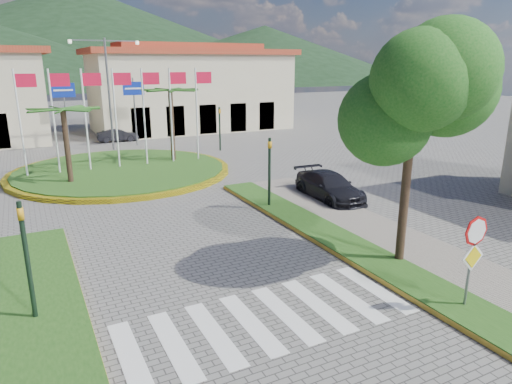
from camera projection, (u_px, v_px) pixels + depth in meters
name	position (u px, v px, depth m)	size (l,w,h in m)	color
sidewalk_right	(491.00, 298.00, 12.53)	(4.00, 28.00, 0.15)	gray
verge_right	(461.00, 308.00, 12.00)	(1.60, 28.00, 0.18)	#1F4B15
crosswalk	(265.00, 319.00, 11.64)	(8.00, 3.00, 0.01)	silver
roundabout_island	(122.00, 170.00, 27.00)	(12.70, 12.70, 6.00)	yellow
stop_sign	(473.00, 248.00, 11.55)	(0.80, 0.11, 2.65)	slate
deciduous_tree	(414.00, 103.00, 13.48)	(3.60, 3.60, 6.80)	black
traffic_light_left	(26.00, 251.00, 10.97)	(0.15, 0.18, 3.20)	black
traffic_light_right	(269.00, 166.00, 19.93)	(0.15, 0.18, 3.20)	black
traffic_light_far	(220.00, 124.00, 33.45)	(0.18, 0.15, 3.20)	black
direction_sign_west	(65.00, 103.00, 32.89)	(1.60, 0.14, 5.20)	slate
direction_sign_east	(134.00, 100.00, 35.08)	(1.60, 0.14, 5.20)	slate
street_lamp_centre	(109.00, 88.00, 33.11)	(4.80, 0.16, 8.00)	slate
building_right	(190.00, 88.00, 44.06)	(19.08, 9.54, 8.05)	beige
hill_far_mid	(79.00, 35.00, 147.67)	(180.00, 180.00, 30.00)	black
hill_far_east	(265.00, 54.00, 151.99)	(120.00, 120.00, 18.00)	black
car_dark_b	(118.00, 135.00, 37.66)	(1.13, 3.25, 1.07)	black
car_side_right	(329.00, 186.00, 21.64)	(1.80, 4.44, 1.29)	black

